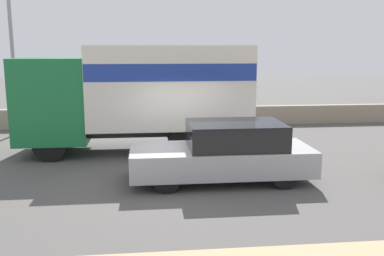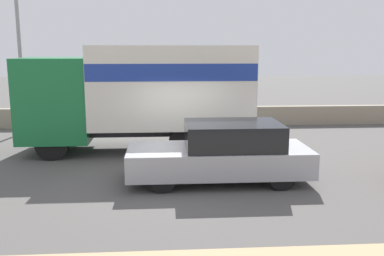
{
  "view_description": "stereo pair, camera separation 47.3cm",
  "coord_description": "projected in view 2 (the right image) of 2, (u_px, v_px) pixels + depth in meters",
  "views": [
    {
      "loc": [
        -1.1,
        -10.6,
        3.3
      ],
      "look_at": [
        0.2,
        1.33,
        1.05
      ],
      "focal_mm": 40.0,
      "sensor_mm": 36.0,
      "label": 1
    },
    {
      "loc": [
        -0.63,
        -10.64,
        3.3
      ],
      "look_at": [
        0.2,
        1.33,
        1.05
      ],
      "focal_mm": 40.0,
      "sensor_mm": 36.0,
      "label": 2
    }
  ],
  "objects": [
    {
      "name": "ground_plane",
      "position": [
        188.0,
        177.0,
        11.09
      ],
      "size": [
        80.0,
        80.0,
        0.0
      ],
      "primitive_type": "plane",
      "color": "#514F4C"
    },
    {
      "name": "stone_wall_backdrop",
      "position": [
        178.0,
        117.0,
        18.3
      ],
      "size": [
        60.0,
        0.35,
        0.81
      ],
      "color": "gray",
      "rests_on": "ground_plane"
    },
    {
      "name": "street_lamp",
      "position": [
        19.0,
        33.0,
        16.25
      ],
      "size": [
        0.56,
        0.28,
        6.63
      ],
      "color": "gray",
      "rests_on": "ground_plane"
    },
    {
      "name": "box_truck",
      "position": [
        144.0,
        90.0,
        13.6
      ],
      "size": [
        7.19,
        2.47,
        3.37
      ],
      "rotation": [
        0.0,
        0.0,
        3.14
      ],
      "color": "#196B38",
      "rests_on": "ground_plane"
    },
    {
      "name": "car_hatchback",
      "position": [
        223.0,
        153.0,
        10.65
      ],
      "size": [
        4.5,
        1.81,
        1.49
      ],
      "rotation": [
        0.0,
        0.0,
        3.14
      ],
      "color": "#9E9EA3",
      "rests_on": "ground_plane"
    }
  ]
}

